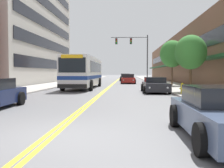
{
  "coord_description": "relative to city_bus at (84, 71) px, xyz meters",
  "views": [
    {
      "loc": [
        2.0,
        -6.35,
        1.66
      ],
      "look_at": [
        0.31,
        22.04,
        0.33
      ],
      "focal_mm": 40.0,
      "sensor_mm": 36.0,
      "label": 1
    }
  ],
  "objects": [
    {
      "name": "sidewalk_right",
      "position": [
        10.0,
        17.24,
        -1.73
      ],
      "size": [
        4.0,
        106.0,
        0.12
      ],
      "color": "#B2ADA5",
      "rests_on": "ground_plane"
    },
    {
      "name": "ground_plane",
      "position": [
        2.5,
        17.24,
        -1.79
      ],
      "size": [
        240.0,
        240.0,
        0.0
      ],
      "primitive_type": "plane",
      "color": "slate"
    },
    {
      "name": "car_red_moving_second",
      "position": [
        4.72,
        11.53,
        -1.13
      ],
      "size": [
        2.21,
        4.87,
        1.42
      ],
      "color": "maroon",
      "rests_on": "ground_plane"
    },
    {
      "name": "traffic_signal_mast",
      "position": [
        5.87,
        13.28,
        3.51
      ],
      "size": [
        5.81,
        0.38,
        7.5
      ],
      "color": "#47474C",
      "rests_on": "ground_plane"
    },
    {
      "name": "car_black_moving_lead",
      "position": [
        4.22,
        22.55,
        -1.13
      ],
      "size": [
        2.16,
        4.74,
        1.42
      ],
      "color": "black",
      "rests_on": "ground_plane"
    },
    {
      "name": "street_tree_right_mid",
      "position": [
        9.6,
        -5.73,
        1.47
      ],
      "size": [
        2.51,
        2.51,
        4.53
      ],
      "color": "brown",
      "rests_on": "sidewalk_right"
    },
    {
      "name": "storefront_row_right",
      "position": [
        16.22,
        17.24,
        2.07
      ],
      "size": [
        9.1,
        68.0,
        7.72
      ],
      "color": "brown",
      "rests_on": "ground_plane"
    },
    {
      "name": "sidewalk_left",
      "position": [
        -5.0,
        17.24,
        -1.73
      ],
      "size": [
        4.0,
        106.0,
        0.12
      ],
      "color": "#B2ADA5",
      "rests_on": "ground_plane"
    },
    {
      "name": "car_slate_blue_parked_right_foreground",
      "position": [
        6.88,
        -19.79,
        -1.18
      ],
      "size": [
        2.05,
        4.5,
        1.3
      ],
      "color": "#475675",
      "rests_on": "ground_plane"
    },
    {
      "name": "office_tower_left",
      "position": [
        -13.23,
        11.49,
        9.91
      ],
      "size": [
        12.08,
        26.74,
        23.39
      ],
      "color": "#BCB7AD",
      "rests_on": "ground_plane"
    },
    {
      "name": "car_champagne_moving_third",
      "position": [
        4.31,
        39.44,
        -1.22
      ],
      "size": [
        2.09,
        4.71,
        1.22
      ],
      "color": "beige",
      "rests_on": "ground_plane"
    },
    {
      "name": "centre_line",
      "position": [
        2.5,
        17.24,
        -1.79
      ],
      "size": [
        0.34,
        106.0,
        0.01
      ],
      "color": "yellow",
      "rests_on": "ground_plane"
    },
    {
      "name": "city_bus",
      "position": [
        0.0,
        0.0,
        0.0
      ],
      "size": [
        2.87,
        11.56,
        3.16
      ],
      "color": "silver",
      "rests_on": "ground_plane"
    },
    {
      "name": "car_charcoal_parked_right_mid",
      "position": [
        6.85,
        -5.1,
        -1.2
      ],
      "size": [
        2.15,
        4.9,
        1.26
      ],
      "color": "#232328",
      "rests_on": "ground_plane"
    },
    {
      "name": "street_tree_right_far",
      "position": [
        9.87,
        3.91,
        2.06
      ],
      "size": [
        2.9,
        2.9,
        5.33
      ],
      "color": "brown",
      "rests_on": "sidewalk_right"
    },
    {
      "name": "car_white_parked_left_mid",
      "position": [
        -1.83,
        10.8,
        -1.22
      ],
      "size": [
        2.04,
        4.35,
        1.17
      ],
      "color": "white",
      "rests_on": "ground_plane"
    },
    {
      "name": "fire_hydrant",
      "position": [
        8.45,
        -8.1,
        -1.27
      ],
      "size": [
        0.3,
        0.22,
        0.79
      ],
      "color": "yellow",
      "rests_on": "sidewalk_right"
    }
  ]
}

